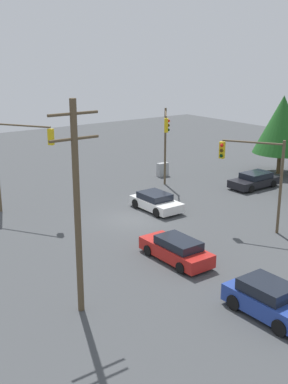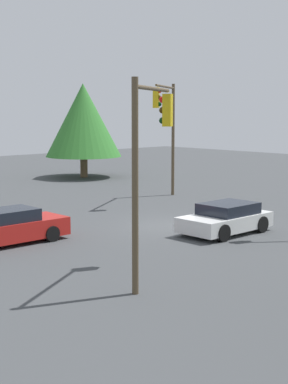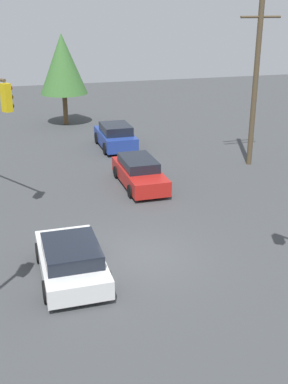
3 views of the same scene
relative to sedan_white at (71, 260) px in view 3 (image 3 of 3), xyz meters
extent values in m
plane|color=#424447|center=(2.46, 0.62, -0.61)|extent=(80.00, 80.00, 0.00)
cube|color=silver|center=(0.00, 0.05, -0.12)|extent=(1.94, 4.03, 0.60)
cube|color=black|center=(0.00, -0.15, 0.41)|extent=(1.71, 2.22, 0.46)
cylinder|color=black|center=(-0.92, 1.30, -0.27)|extent=(0.22, 0.68, 0.68)
cylinder|color=black|center=(0.92, 1.30, -0.27)|extent=(0.22, 0.68, 0.68)
cylinder|color=black|center=(-0.92, -1.20, -0.27)|extent=(0.22, 0.68, 0.68)
cylinder|color=black|center=(0.92, -1.20, -0.27)|extent=(0.22, 0.68, 0.68)
cube|color=#233D93|center=(4.83, 14.28, -0.03)|extent=(1.86, 4.05, 0.78)
cube|color=black|center=(4.83, 14.08, 0.62)|extent=(1.64, 2.23, 0.52)
cylinder|color=black|center=(3.94, 15.54, -0.26)|extent=(0.22, 0.71, 0.71)
cylinder|color=black|center=(5.71, 15.54, -0.26)|extent=(0.22, 0.71, 0.71)
cylinder|color=black|center=(3.94, 13.03, -0.26)|extent=(0.22, 0.71, 0.71)
cylinder|color=black|center=(5.71, 13.03, -0.26)|extent=(0.22, 0.71, 0.71)
cube|color=red|center=(4.42, 7.48, -0.10)|extent=(1.71, 4.52, 0.70)
cube|color=black|center=(4.42, 7.70, 0.48)|extent=(1.50, 2.48, 0.46)
cylinder|color=black|center=(5.23, 6.08, -0.31)|extent=(0.22, 0.61, 0.61)
cylinder|color=black|center=(3.61, 6.08, -0.31)|extent=(0.22, 0.61, 0.61)
cylinder|color=black|center=(5.23, 8.88, -0.31)|extent=(0.22, 0.61, 0.61)
cylinder|color=black|center=(3.61, 8.88, -0.31)|extent=(0.22, 0.61, 0.61)
cube|color=gold|center=(-1.44, 4.90, 4.40)|extent=(0.42, 0.44, 1.05)
sphere|color=red|center=(-1.29, 4.99, 4.74)|extent=(0.22, 0.22, 0.22)
sphere|color=#392605|center=(-1.29, 4.99, 4.40)|extent=(0.22, 0.22, 0.22)
sphere|color=black|center=(-1.29, 4.99, 4.07)|extent=(0.22, 0.22, 0.22)
cylinder|color=brown|center=(11.17, 9.03, 4.02)|extent=(0.28, 0.28, 9.26)
cylinder|color=brown|center=(11.17, 9.03, 7.05)|extent=(2.20, 0.12, 0.12)
cylinder|color=brown|center=(2.79, 21.41, 0.51)|extent=(0.34, 0.34, 2.25)
cone|color=#3D7033|center=(2.79, 21.41, 3.72)|extent=(3.38, 3.38, 4.16)
camera|label=1|loc=(20.16, 25.96, 10.45)|focal=45.00mm
camera|label=2|loc=(-14.95, 18.66, 4.42)|focal=55.00mm
camera|label=3|loc=(-1.62, -13.65, 7.63)|focal=45.00mm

